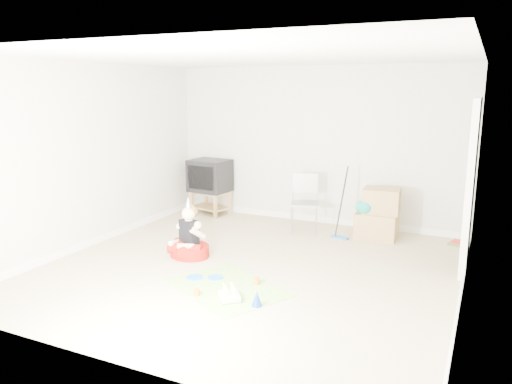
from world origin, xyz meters
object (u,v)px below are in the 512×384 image
at_px(tv_stand, 210,200).
at_px(seated_woman, 189,243).
at_px(folding_chair, 304,204).
at_px(birthday_cake, 229,297).
at_px(cardboard_boxes, 378,215).
at_px(crt_tv, 210,176).

bearing_deg(tv_stand, seated_woman, -66.64).
bearing_deg(folding_chair, birthday_cake, -86.79).
bearing_deg(birthday_cake, tv_stand, 123.33).
bearing_deg(folding_chair, seated_woman, -119.50).
relative_size(seated_woman, birthday_cake, 2.50).
xyz_separation_m(folding_chair, cardboard_boxes, (1.13, 0.13, -0.09)).
bearing_deg(seated_woman, tv_stand, 113.36).
height_order(cardboard_boxes, seated_woman, seated_woman).
xyz_separation_m(tv_stand, birthday_cake, (2.08, -3.17, -0.21)).
height_order(cardboard_boxes, birthday_cake, cardboard_boxes).
bearing_deg(seated_woman, crt_tv, 113.36).
xyz_separation_m(crt_tv, cardboard_boxes, (3.05, -0.23, -0.33)).
xyz_separation_m(tv_stand, seated_woman, (0.92, -2.14, -0.07)).
relative_size(cardboard_boxes, birthday_cake, 2.33).
xyz_separation_m(tv_stand, cardboard_boxes, (3.05, -0.23, 0.12)).
relative_size(tv_stand, folding_chair, 0.80).
height_order(folding_chair, cardboard_boxes, folding_chair).
distance_m(cardboard_boxes, birthday_cake, 3.11).
relative_size(tv_stand, crt_tv, 1.13).
distance_m(tv_stand, birthday_cake, 3.80).
bearing_deg(tv_stand, birthday_cake, -56.67).
bearing_deg(cardboard_boxes, seated_woman, -138.24).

